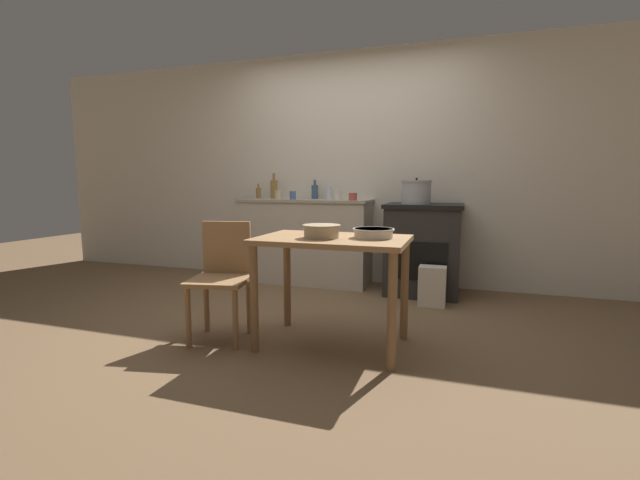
% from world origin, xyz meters
% --- Properties ---
extents(ground_plane, '(14.00, 14.00, 0.00)m').
position_xyz_m(ground_plane, '(0.00, 0.00, 0.00)').
color(ground_plane, brown).
extents(wall_back, '(8.00, 0.07, 2.55)m').
position_xyz_m(wall_back, '(0.00, 1.58, 1.27)').
color(wall_back, beige).
rests_on(wall_back, ground_plane).
extents(counter_cabinet, '(1.48, 0.51, 0.94)m').
position_xyz_m(counter_cabinet, '(-0.47, 1.31, 0.47)').
color(counter_cabinet, beige).
rests_on(counter_cabinet, ground_plane).
extents(stove, '(0.75, 0.66, 0.91)m').
position_xyz_m(stove, '(0.84, 1.24, 0.46)').
color(stove, '#2D2B28').
rests_on(stove, ground_plane).
extents(work_table, '(1.00, 0.65, 0.75)m').
position_xyz_m(work_table, '(0.38, -0.41, 0.63)').
color(work_table, '#997047').
rests_on(work_table, ground_plane).
extents(chair, '(0.47, 0.47, 0.84)m').
position_xyz_m(chair, '(-0.42, -0.51, 0.46)').
color(chair, '#997047').
rests_on(chair, ground_plane).
extents(flour_sack, '(0.24, 0.17, 0.37)m').
position_xyz_m(flour_sack, '(0.96, 0.78, 0.18)').
color(flour_sack, beige).
rests_on(flour_sack, ground_plane).
extents(stock_pot, '(0.30, 0.30, 0.26)m').
position_xyz_m(stock_pot, '(0.76, 1.15, 1.03)').
color(stock_pot, '#A8A8AD').
rests_on(stock_pot, stove).
extents(mixing_bowl_large, '(0.28, 0.28, 0.06)m').
position_xyz_m(mixing_bowl_large, '(0.64, -0.36, 0.79)').
color(mixing_bowl_large, silver).
rests_on(mixing_bowl_large, work_table).
extents(mixing_bowl_small, '(0.25, 0.25, 0.09)m').
position_xyz_m(mixing_bowl_small, '(0.32, -0.47, 0.80)').
color(mixing_bowl_small, tan).
rests_on(mixing_bowl_small, work_table).
extents(bottle_far_left, '(0.08, 0.08, 0.29)m').
position_xyz_m(bottle_far_left, '(-0.88, 1.40, 1.05)').
color(bottle_far_left, olive).
rests_on(bottle_far_left, counter_cabinet).
extents(bottle_left, '(0.08, 0.08, 0.21)m').
position_xyz_m(bottle_left, '(-0.39, 1.44, 1.02)').
color(bottle_left, '#3D5675').
rests_on(bottle_left, counter_cabinet).
extents(bottle_mid_left, '(0.06, 0.06, 0.17)m').
position_xyz_m(bottle_mid_left, '(-1.07, 1.38, 1.00)').
color(bottle_mid_left, olive).
rests_on(bottle_mid_left, counter_cabinet).
extents(bottle_center_left, '(0.07, 0.07, 0.17)m').
position_xyz_m(bottle_center_left, '(-0.23, 1.43, 1.00)').
color(bottle_center_left, silver).
rests_on(bottle_center_left, counter_cabinet).
extents(cup_center, '(0.09, 0.09, 0.08)m').
position_xyz_m(cup_center, '(0.12, 1.15, 0.98)').
color(cup_center, '#B74C42').
rests_on(cup_center, counter_cabinet).
extents(cup_center_right, '(0.07, 0.07, 0.09)m').
position_xyz_m(cup_center_right, '(-0.56, 1.17, 0.98)').
color(cup_center_right, '#4C6B99').
rests_on(cup_center_right, counter_cabinet).
extents(cup_mid_right, '(0.07, 0.07, 0.10)m').
position_xyz_m(cup_mid_right, '(-0.72, 1.16, 0.99)').
color(cup_mid_right, beige).
rests_on(cup_mid_right, counter_cabinet).
extents(cup_right, '(0.08, 0.08, 0.09)m').
position_xyz_m(cup_right, '(-0.05, 1.19, 0.98)').
color(cup_right, silver).
rests_on(cup_right, counter_cabinet).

